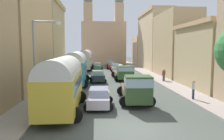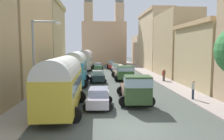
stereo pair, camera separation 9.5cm
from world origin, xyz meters
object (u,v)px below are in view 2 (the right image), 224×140
(car_3, at_px, (99,97))
(car_5, at_px, (98,66))
(cargo_truck_1, at_px, (124,72))
(car_4, at_px, (98,76))
(parked_bus_0, at_px, (61,82))
(car_2, at_px, (111,63))
(parked_bus_1, at_px, (76,67))
(streetlamp_near, at_px, (38,58))
(cargo_truck_0, at_px, (135,88))
(parked_bus_2, at_px, (86,59))
(car_0, at_px, (116,68))
(pedestrian_3, at_px, (164,74))
(car_1, at_px, (112,65))
(pedestrian_1, at_px, (193,89))
(pedestrian_0, at_px, (163,75))

(car_3, relative_size, car_5, 0.96)
(cargo_truck_1, height_order, car_4, cargo_truck_1)
(parked_bus_0, height_order, car_2, parked_bus_0)
(parked_bus_1, relative_size, streetlamp_near, 1.23)
(car_3, bearing_deg, cargo_truck_0, 17.48)
(parked_bus_0, bearing_deg, cargo_truck_0, 19.62)
(car_2, bearing_deg, parked_bus_2, -124.28)
(cargo_truck_0, height_order, car_2, cargo_truck_0)
(car_0, distance_m, car_5, 6.34)
(cargo_truck_1, height_order, pedestrian_3, cargo_truck_1)
(parked_bus_2, height_order, car_2, parked_bus_2)
(car_1, bearing_deg, parked_bus_0, -99.95)
(cargo_truck_1, height_order, pedestrian_1, cargo_truck_1)
(parked_bus_0, relative_size, car_0, 1.96)
(car_2, bearing_deg, pedestrian_1, -82.48)
(car_0, relative_size, pedestrian_3, 2.36)
(car_5, relative_size, pedestrian_3, 2.33)
(car_0, xyz_separation_m, pedestrian_1, (4.78, -24.13, 0.28))
(car_3, xyz_separation_m, pedestrian_1, (8.34, 1.46, 0.31))
(car_5, bearing_deg, parked_bus_0, -94.82)
(parked_bus_0, height_order, streetlamp_near, streetlamp_near)
(car_0, bearing_deg, parked_bus_0, -103.20)
(parked_bus_2, distance_m, streetlamp_near, 30.80)
(car_3, xyz_separation_m, car_4, (-0.06, 12.85, 0.05))
(cargo_truck_1, height_order, car_0, cargo_truck_1)
(car_1, distance_m, pedestrian_1, 31.28)
(car_3, xyz_separation_m, pedestrian_3, (9.20, 12.60, 0.25))
(car_0, bearing_deg, pedestrian_0, -67.82)
(parked_bus_2, height_order, car_0, parked_bus_2)
(parked_bus_2, distance_m, car_2, 10.77)
(car_5, height_order, pedestrian_0, pedestrian_0)
(cargo_truck_0, relative_size, car_1, 1.91)
(parked_bus_2, relative_size, car_3, 2.35)
(car_3, bearing_deg, pedestrian_3, 53.86)
(parked_bus_1, height_order, pedestrian_1, parked_bus_1)
(parked_bus_2, relative_size, cargo_truck_1, 1.25)
(parked_bus_0, bearing_deg, car_2, 81.13)
(pedestrian_0, bearing_deg, car_1, 106.23)
(cargo_truck_1, bearing_deg, car_2, 90.63)
(car_2, height_order, car_4, same)
(parked_bus_2, xyz_separation_m, car_3, (2.54, -29.60, -1.61))
(car_3, distance_m, streetlamp_near, 5.49)
(car_2, bearing_deg, car_4, -97.86)
(car_0, bearing_deg, car_5, 124.24)
(parked_bus_0, distance_m, car_0, 27.44)
(cargo_truck_1, bearing_deg, car_5, 102.83)
(cargo_truck_0, bearing_deg, car_1, 89.85)
(cargo_truck_0, distance_m, car_0, 24.63)
(parked_bus_0, xyz_separation_m, pedestrian_3, (11.90, 13.69, -1.20))
(cargo_truck_0, relative_size, pedestrian_0, 4.15)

